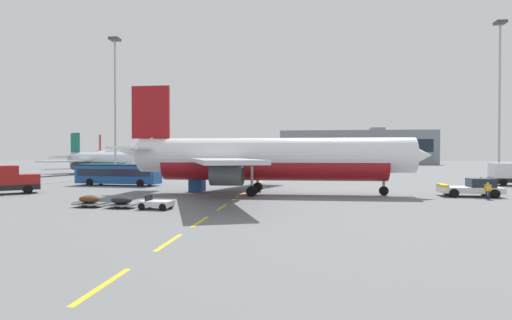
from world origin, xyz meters
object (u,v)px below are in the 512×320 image
Objects in this scene: airliner_mid_left at (102,160)px; uld_cargo_container at (197,185)px; airliner_far_center at (104,157)px; apron_shuttle_bus at (118,173)px; baggage_train at (122,202)px; ground_crew_worker at (488,190)px; pushback_tug at (472,188)px; airliner_foreground at (268,158)px; apron_light_mast_far at (500,82)px; catering_truck at (1,179)px; apron_light_mast_near at (115,91)px.

airliner_mid_left reaches higher than uld_cargo_container.
uld_cargo_container is (30.90, -36.69, -2.19)m from airliner_mid_left.
apron_shuttle_bus is at bearing -61.31° from airliner_far_center.
airliner_far_center reaches higher than baggage_train.
apron_shuttle_bus reaches higher than baggage_train.
airliner_mid_left is at bearing 145.92° from ground_crew_worker.
pushback_tug is 0.25× the size of airliner_mid_left.
uld_cargo_container is at bearing 81.18° from baggage_train.
uld_cargo_container is at bearing 175.84° from pushback_tug.
ground_crew_worker is at bearing -7.02° from airliner_foreground.
airliner_foreground is 19.44× the size of uld_cargo_container.
airliner_far_center is at bearing 157.71° from apron_light_mast_far.
baggage_train is (11.03, -22.70, -1.23)m from apron_shuttle_bus.
airliner_foreground is 29.47m from catering_truck.
pushback_tug is 72.25m from airliner_mid_left.
catering_truck reaches higher than baggage_train.
apron_light_mast_near is (-9.32, 18.50, 14.43)m from apron_shuttle_bus.
pushback_tug is 0.22× the size of apron_light_mast_far.
apron_light_mast_far is (70.01, 4.60, 1.06)m from apron_light_mast_near.
airliner_foreground is 5.63× the size of pushback_tug.
apron_shuttle_bus is 66.76m from apron_light_mast_far.
airliner_far_center is 103.11m from apron_light_mast_far.
airliner_foreground reaches higher than uld_cargo_container.
catering_truck reaches higher than pushback_tug.
pushback_tug is 0.89× the size of catering_truck.
ground_crew_worker is at bearing 17.41° from baggage_train.
airliner_mid_left reaches higher than pushback_tug.
pushback_tug is 105.35m from airliner_far_center.
airliner_foreground is at bearing -44.52° from airliner_mid_left.
airliner_mid_left is at bearing 147.44° from pushback_tug.
apron_shuttle_bus is 0.47× the size of apron_light_mast_near.
pushback_tug is at bearing -28.26° from apron_light_mast_near.
apron_light_mast_near reaches higher than catering_truck.
apron_light_mast_near is at bearing 130.97° from uld_cargo_container.
airliner_mid_left is 48.02m from uld_cargo_container.
apron_light_mast_far is (60.69, 23.10, 15.49)m from apron_shuttle_bus.
apron_shuttle_bus is 25.26m from baggage_train.
airliner_mid_left is at bearing 135.48° from airliner_foreground.
apron_shuttle_bus is 1.77× the size of catering_truck.
uld_cargo_container is at bearing 166.15° from airliner_foreground.
pushback_tug is at bearing -0.19° from airliner_foreground.
airliner_mid_left is 0.90× the size of airliner_far_center.
pushback_tug is at bearing -4.16° from uld_cargo_container.
catering_truck is 0.79× the size of baggage_train.
apron_light_mast_near reaches higher than baggage_train.
apron_shuttle_bus is at bearing 156.04° from airliner_foreground.
airliner_mid_left is 15.11× the size of ground_crew_worker.
baggage_train is at bearing -162.59° from ground_crew_worker.
apron_shuttle_bus is at bearing 164.15° from ground_crew_worker.
apron_light_mast_far is at bearing 40.25° from airliner_foreground.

